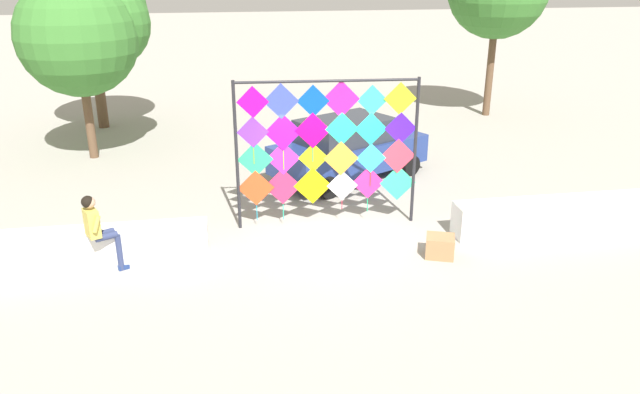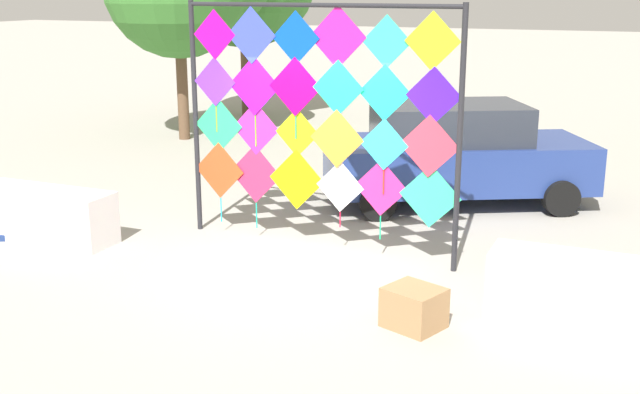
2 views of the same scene
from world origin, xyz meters
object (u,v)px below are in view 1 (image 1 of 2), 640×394
at_px(cardboard_box_large, 440,246).
at_px(tree_far_right, 89,15).
at_px(kite_display_rack, 326,142).
at_px(seated_vendor, 99,227).
at_px(tree_palm_like, 86,32).
at_px(parked_car, 348,148).

xyz_separation_m(cardboard_box_large, tree_far_right, (-8.16, 11.62, 3.55)).
height_order(kite_display_rack, seated_vendor, kite_display_rack).
height_order(tree_far_right, tree_palm_like, tree_far_right).
height_order(kite_display_rack, tree_palm_like, tree_palm_like).
bearing_deg(tree_palm_like, seated_vendor, -80.81).
bearing_deg(seated_vendor, cardboard_box_large, -3.51).
bearing_deg(cardboard_box_large, parked_car, 99.45).
relative_size(tree_far_right, tree_palm_like, 1.09).
relative_size(kite_display_rack, parked_car, 0.86).
height_order(kite_display_rack, cardboard_box_large, kite_display_rack).
relative_size(seated_vendor, tree_palm_like, 0.30).
xyz_separation_m(parked_car, tree_far_right, (-7.35, 6.71, 2.94)).
bearing_deg(cardboard_box_large, tree_palm_like, 133.47).
relative_size(seated_vendor, parked_car, 0.35).
bearing_deg(seated_vendor, parked_car, 38.90).
relative_size(kite_display_rack, cardboard_box_large, 7.11).
distance_m(cardboard_box_large, tree_far_right, 14.64).
bearing_deg(parked_car, seated_vendor, -141.10).
bearing_deg(kite_display_rack, seated_vendor, -161.23).
relative_size(parked_car, tree_palm_like, 0.88).
distance_m(seated_vendor, parked_car, 7.19).
distance_m(seated_vendor, cardboard_box_large, 6.46).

